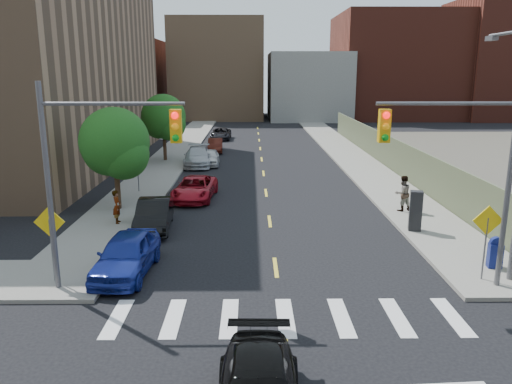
{
  "coord_description": "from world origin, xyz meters",
  "views": [
    {
      "loc": [
        -0.95,
        -9.8,
        7.29
      ],
      "look_at": [
        -0.71,
        11.98,
        2.0
      ],
      "focal_mm": 35.0,
      "sensor_mm": 36.0,
      "label": 1
    }
  ],
  "objects_px": {
    "parked_car_black": "(154,215)",
    "payphone": "(416,211)",
    "parked_car_maroon": "(215,145)",
    "pedestrian_east": "(403,193)",
    "mailbox": "(495,253)",
    "parked_car_red": "(195,188)",
    "pedestrian_west": "(117,207)",
    "parked_car_silver": "(198,157)",
    "parked_car_grey": "(221,134)",
    "parked_car_blue": "(127,254)",
    "parked_car_white": "(210,157)"
  },
  "relations": [
    {
      "from": "parked_car_black",
      "to": "payphone",
      "type": "height_order",
      "value": "payphone"
    },
    {
      "from": "parked_car_maroon",
      "to": "payphone",
      "type": "xyz_separation_m",
      "value": [
        10.8,
        -23.99,
        0.45
      ]
    },
    {
      "from": "payphone",
      "to": "pedestrian_east",
      "type": "bearing_deg",
      "value": 96.61
    },
    {
      "from": "parked_car_black",
      "to": "mailbox",
      "type": "bearing_deg",
      "value": -25.22
    },
    {
      "from": "parked_car_red",
      "to": "parked_car_maroon",
      "type": "bearing_deg",
      "value": 94.52
    },
    {
      "from": "payphone",
      "to": "pedestrian_west",
      "type": "height_order",
      "value": "payphone"
    },
    {
      "from": "parked_car_silver",
      "to": "parked_car_grey",
      "type": "relative_size",
      "value": 1.13
    },
    {
      "from": "parked_car_grey",
      "to": "payphone",
      "type": "relative_size",
      "value": 2.43
    },
    {
      "from": "parked_car_maroon",
      "to": "pedestrian_east",
      "type": "height_order",
      "value": "pedestrian_east"
    },
    {
      "from": "parked_car_maroon",
      "to": "parked_car_grey",
      "type": "bearing_deg",
      "value": 87.32
    },
    {
      "from": "parked_car_blue",
      "to": "parked_car_red",
      "type": "height_order",
      "value": "parked_car_blue"
    },
    {
      "from": "parked_car_grey",
      "to": "pedestrian_east",
      "type": "height_order",
      "value": "pedestrian_east"
    },
    {
      "from": "parked_car_grey",
      "to": "mailbox",
      "type": "relative_size",
      "value": 3.78
    },
    {
      "from": "pedestrian_west",
      "to": "parked_car_white",
      "type": "bearing_deg",
      "value": -18.69
    },
    {
      "from": "payphone",
      "to": "pedestrian_east",
      "type": "xyz_separation_m",
      "value": [
        0.39,
        3.32,
        0.01
      ]
    },
    {
      "from": "parked_car_red",
      "to": "parked_car_silver",
      "type": "distance_m",
      "value": 10.63
    },
    {
      "from": "parked_car_silver",
      "to": "parked_car_maroon",
      "type": "height_order",
      "value": "parked_car_silver"
    },
    {
      "from": "parked_car_blue",
      "to": "pedestrian_west",
      "type": "bearing_deg",
      "value": 110.7
    },
    {
      "from": "parked_car_black",
      "to": "payphone",
      "type": "distance_m",
      "value": 12.13
    },
    {
      "from": "parked_car_red",
      "to": "mailbox",
      "type": "height_order",
      "value": "mailbox"
    },
    {
      "from": "mailbox",
      "to": "pedestrian_west",
      "type": "relative_size",
      "value": 0.73
    },
    {
      "from": "parked_car_white",
      "to": "parked_car_maroon",
      "type": "height_order",
      "value": "parked_car_white"
    },
    {
      "from": "parked_car_white",
      "to": "pedestrian_east",
      "type": "bearing_deg",
      "value": -52.83
    },
    {
      "from": "pedestrian_west",
      "to": "payphone",
      "type": "bearing_deg",
      "value": -102.77
    },
    {
      "from": "pedestrian_east",
      "to": "parked_car_white",
      "type": "bearing_deg",
      "value": -70.41
    },
    {
      "from": "parked_car_black",
      "to": "parked_car_white",
      "type": "xyz_separation_m",
      "value": [
        1.3,
        16.53,
        -0.07
      ]
    },
    {
      "from": "parked_car_black",
      "to": "parked_car_grey",
      "type": "relative_size",
      "value": 0.96
    },
    {
      "from": "mailbox",
      "to": "payphone",
      "type": "relative_size",
      "value": 0.64
    },
    {
      "from": "parked_car_black",
      "to": "pedestrian_east",
      "type": "bearing_deg",
      "value": 7.47
    },
    {
      "from": "parked_car_silver",
      "to": "parked_car_maroon",
      "type": "distance_m",
      "value": 7.02
    },
    {
      "from": "parked_car_maroon",
      "to": "mailbox",
      "type": "xyz_separation_m",
      "value": [
        12.34,
        -28.5,
        0.1
      ]
    },
    {
      "from": "parked_car_black",
      "to": "parked_car_blue",
      "type": "bearing_deg",
      "value": -94.2
    },
    {
      "from": "pedestrian_west",
      "to": "parked_car_silver",
      "type": "bearing_deg",
      "value": -15.61
    },
    {
      "from": "parked_car_blue",
      "to": "mailbox",
      "type": "bearing_deg",
      "value": 3.57
    },
    {
      "from": "parked_car_blue",
      "to": "pedestrian_west",
      "type": "distance_m",
      "value": 6.21
    },
    {
      "from": "parked_car_blue",
      "to": "pedestrian_west",
      "type": "height_order",
      "value": "pedestrian_west"
    },
    {
      "from": "parked_car_maroon",
      "to": "payphone",
      "type": "bearing_deg",
      "value": -68.44
    },
    {
      "from": "parked_car_blue",
      "to": "parked_car_grey",
      "type": "xyz_separation_m",
      "value": [
        1.3,
        37.33,
        -0.13
      ]
    },
    {
      "from": "pedestrian_west",
      "to": "parked_car_red",
      "type": "bearing_deg",
      "value": -39.15
    },
    {
      "from": "parked_car_black",
      "to": "parked_car_grey",
      "type": "bearing_deg",
      "value": 83.48
    },
    {
      "from": "parked_car_blue",
      "to": "parked_car_red",
      "type": "distance_m",
      "value": 11.13
    },
    {
      "from": "parked_car_grey",
      "to": "pedestrian_east",
      "type": "distance_m",
      "value": 31.46
    },
    {
      "from": "parked_car_white",
      "to": "payphone",
      "type": "bearing_deg",
      "value": -59.54
    },
    {
      "from": "parked_car_white",
      "to": "payphone",
      "type": "height_order",
      "value": "payphone"
    },
    {
      "from": "parked_car_black",
      "to": "parked_car_maroon",
      "type": "relative_size",
      "value": 1.14
    },
    {
      "from": "payphone",
      "to": "pedestrian_east",
      "type": "relative_size",
      "value": 0.99
    },
    {
      "from": "parked_car_blue",
      "to": "parked_car_black",
      "type": "height_order",
      "value": "parked_car_blue"
    },
    {
      "from": "mailbox",
      "to": "payphone",
      "type": "distance_m",
      "value": 4.78
    },
    {
      "from": "parked_car_maroon",
      "to": "payphone",
      "type": "distance_m",
      "value": 26.32
    },
    {
      "from": "parked_car_silver",
      "to": "parked_car_white",
      "type": "bearing_deg",
      "value": 11.6
    }
  ]
}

